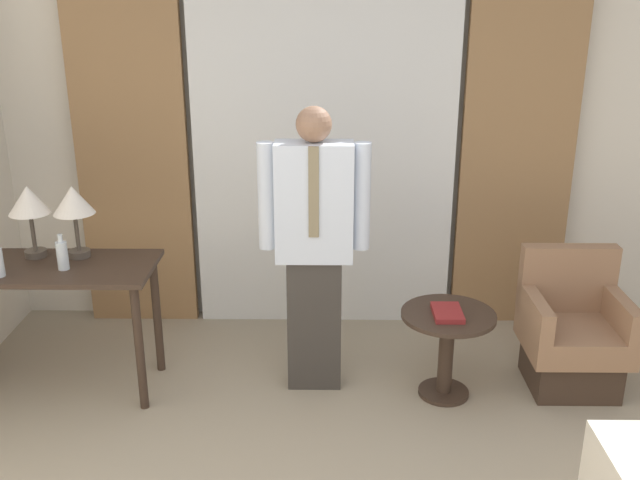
# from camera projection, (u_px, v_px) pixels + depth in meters

# --- Properties ---
(wall_back) EXTENTS (10.00, 0.06, 2.70)m
(wall_back) POSITION_uv_depth(u_px,v_px,m) (324.00, 129.00, 4.82)
(wall_back) COLOR silver
(wall_back) RESTS_ON ground_plane
(curtain_sheer_center) EXTENTS (1.74, 0.06, 2.58)m
(curtain_sheer_center) POSITION_uv_depth(u_px,v_px,m) (324.00, 142.00, 4.72)
(curtain_sheer_center) COLOR white
(curtain_sheer_center) RESTS_ON ground_plane
(curtain_drape_left) EXTENTS (0.75, 0.06, 2.58)m
(curtain_drape_left) POSITION_uv_depth(u_px,v_px,m) (131.00, 141.00, 4.73)
(curtain_drape_left) COLOR #997047
(curtain_drape_left) RESTS_ON ground_plane
(curtain_drape_right) EXTENTS (0.75, 0.06, 2.58)m
(curtain_drape_right) POSITION_uv_depth(u_px,v_px,m) (518.00, 142.00, 4.70)
(curtain_drape_right) COLOR #997047
(curtain_drape_right) RESTS_ON ground_plane
(desk) EXTENTS (1.17, 0.55, 0.78)m
(desk) POSITION_uv_depth(u_px,v_px,m) (52.00, 286.00, 4.05)
(desk) COLOR #38281E
(desk) RESTS_ON ground_plane
(table_lamp_left) EXTENTS (0.23, 0.23, 0.42)m
(table_lamp_left) POSITION_uv_depth(u_px,v_px,m) (29.00, 204.00, 4.03)
(table_lamp_left) COLOR #4C4238
(table_lamp_left) RESTS_ON desk
(table_lamp_right) EXTENTS (0.23, 0.23, 0.42)m
(table_lamp_right) POSITION_uv_depth(u_px,v_px,m) (73.00, 204.00, 4.02)
(table_lamp_right) COLOR #4C4238
(table_lamp_right) RESTS_ON desk
(bottle_by_lamp) EXTENTS (0.06, 0.06, 0.20)m
(bottle_by_lamp) POSITION_uv_depth(u_px,v_px,m) (62.00, 255.00, 3.92)
(bottle_by_lamp) COLOR silver
(bottle_by_lamp) RESTS_ON desk
(person) EXTENTS (0.62, 0.21, 1.67)m
(person) POSITION_uv_depth(u_px,v_px,m) (314.00, 242.00, 4.00)
(person) COLOR #38332D
(person) RESTS_ON ground_plane
(armchair) EXTENTS (0.57, 0.53, 0.81)m
(armchair) POSITION_uv_depth(u_px,v_px,m) (572.00, 336.00, 4.21)
(armchair) COLOR #38281E
(armchair) RESTS_ON ground_plane
(side_table) EXTENTS (0.54, 0.54, 0.52)m
(side_table) POSITION_uv_depth(u_px,v_px,m) (447.00, 340.00, 4.07)
(side_table) COLOR #38281E
(side_table) RESTS_ON ground_plane
(book) EXTENTS (0.16, 0.24, 0.03)m
(book) POSITION_uv_depth(u_px,v_px,m) (447.00, 313.00, 3.99)
(book) COLOR maroon
(book) RESTS_ON side_table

